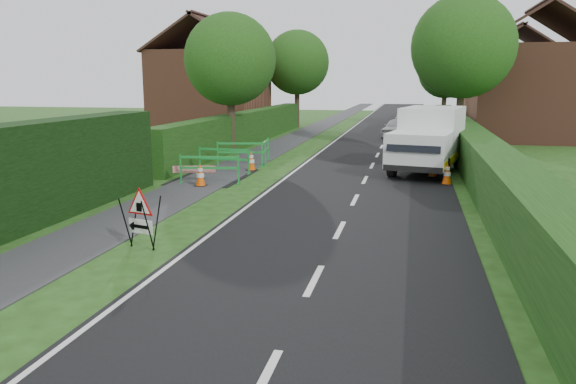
{
  "coord_description": "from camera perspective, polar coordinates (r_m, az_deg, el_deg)",
  "views": [
    {
      "loc": [
        4.09,
        -8.3,
        3.48
      ],
      "look_at": [
        1.67,
        2.57,
        1.27
      ],
      "focal_mm": 35.0,
      "sensor_mm": 36.0,
      "label": 1
    }
  ],
  "objects": [
    {
      "name": "ground",
      "position": [
        9.88,
        -13.01,
        -9.7
      ],
      "size": [
        120.0,
        120.0,
        0.0
      ],
      "primitive_type": "plane",
      "color": "#223F12",
      "rests_on": "ground"
    },
    {
      "name": "road_surface",
      "position": [
        43.47,
        10.46,
        6.45
      ],
      "size": [
        6.0,
        90.0,
        0.02
      ],
      "primitive_type": "cube",
      "color": "black",
      "rests_on": "ground"
    },
    {
      "name": "footpath",
      "position": [
        44.01,
        3.24,
        6.68
      ],
      "size": [
        2.0,
        90.0,
        0.02
      ],
      "primitive_type": "cube",
      "color": "#2D2D30",
      "rests_on": "ground"
    },
    {
      "name": "hedge_west_far",
      "position": [
        31.82,
        -4.16,
        4.92
      ],
      "size": [
        1.0,
        24.0,
        1.8
      ],
      "primitive_type": "cube",
      "color": "#14380F",
      "rests_on": "ground"
    },
    {
      "name": "hedge_east",
      "position": [
        24.66,
        18.02,
        2.56
      ],
      "size": [
        1.2,
        50.0,
        1.5
      ],
      "primitive_type": "cube",
      "color": "#14380F",
      "rests_on": "ground"
    },
    {
      "name": "house_west",
      "position": [
        40.81,
        -7.79,
        10.3
      ],
      "size": [
        7.5,
        7.4,
        7.88
      ],
      "color": "brown",
      "rests_on": "ground"
    },
    {
      "name": "house_east_a",
      "position": [
        36.95,
        23.64,
        9.4
      ],
      "size": [
        7.5,
        7.4,
        7.88
      ],
      "color": "brown",
      "rests_on": "ground"
    },
    {
      "name": "house_east_b",
      "position": [
        50.92,
        21.8,
        9.78
      ],
      "size": [
        7.5,
        7.4,
        7.88
      ],
      "color": "brown",
      "rests_on": "ground"
    },
    {
      "name": "tree_nw",
      "position": [
        27.71,
        -5.91,
        13.24
      ],
      "size": [
        4.4,
        4.4,
        6.7
      ],
      "color": "#2D2116",
      "rests_on": "ground"
    },
    {
      "name": "tree_ne",
      "position": [
        30.43,
        17.39,
        13.92
      ],
      "size": [
        5.2,
        5.2,
        7.79
      ],
      "color": "#2D2116",
      "rests_on": "ground"
    },
    {
      "name": "tree_fw",
      "position": [
        43.2,
        0.94,
        13.01
      ],
      "size": [
        4.8,
        4.8,
        7.24
      ],
      "color": "#2D2116",
      "rests_on": "ground"
    },
    {
      "name": "tree_fe",
      "position": [
        46.36,
        15.72,
        11.73
      ],
      "size": [
        4.2,
        4.2,
        6.33
      ],
      "color": "#2D2116",
      "rests_on": "ground"
    },
    {
      "name": "triangle_sign",
      "position": [
        12.07,
        -14.92,
        -2.13
      ],
      "size": [
        0.93,
        0.93,
        1.11
      ],
      "rotation": [
        0.0,
        0.0,
        -0.26
      ],
      "color": "black",
      "rests_on": "ground"
    },
    {
      "name": "works_van",
      "position": [
        22.49,
        14.11,
        5.33
      ],
      "size": [
        3.12,
        5.7,
        2.46
      ],
      "rotation": [
        0.0,
        0.0,
        -0.2
      ],
      "color": "silver",
      "rests_on": "ground"
    },
    {
      "name": "traffic_cone_0",
      "position": [
        19.83,
        15.86,
        1.83
      ],
      "size": [
        0.38,
        0.38,
        0.79
      ],
      "color": "black",
      "rests_on": "ground"
    },
    {
      "name": "traffic_cone_1",
      "position": [
        21.35,
        14.56,
        2.54
      ],
      "size": [
        0.38,
        0.38,
        0.79
      ],
      "color": "black",
      "rests_on": "ground"
    },
    {
      "name": "traffic_cone_2",
      "position": [
        24.62,
        14.81,
        3.64
      ],
      "size": [
        0.38,
        0.38,
        0.79
      ],
      "color": "black",
      "rests_on": "ground"
    },
    {
      "name": "traffic_cone_3",
      "position": [
        19.0,
        -8.9,
        1.73
      ],
      "size": [
        0.38,
        0.38,
        0.79
      ],
      "color": "black",
      "rests_on": "ground"
    },
    {
      "name": "traffic_cone_4",
      "position": [
        22.14,
        -3.75,
        3.18
      ],
      "size": [
        0.38,
        0.38,
        0.79
      ],
      "color": "black",
      "rests_on": "ground"
    },
    {
      "name": "ped_barrier_0",
      "position": [
        19.42,
        -7.98,
        2.67
      ],
      "size": [
        2.09,
        0.69,
        1.0
      ],
      "rotation": [
        0.0,
        0.0,
        0.17
      ],
      "color": "#198A32",
      "rests_on": "ground"
    },
    {
      "name": "ped_barrier_1",
      "position": [
        21.55,
        -6.53,
        3.55
      ],
      "size": [
        2.07,
        0.43,
        1.0
      ],
      "rotation": [
        0.0,
        0.0,
        -0.04
      ],
      "color": "#198A32",
      "rests_on": "ground"
    },
    {
      "name": "ped_barrier_2",
      "position": [
        23.56,
        -4.75,
        4.24
      ],
      "size": [
        2.09,
        0.8,
        1.0
      ],
      "rotation": [
        0.0,
        0.0,
        0.22
      ],
      "color": "#198A32",
      "rests_on": "ground"
    },
    {
      "name": "ped_barrier_3",
      "position": [
        24.11,
        -2.32,
        4.42
      ],
      "size": [
        0.62,
        2.09,
        1.0
      ],
      "rotation": [
        0.0,
        0.0,
        1.7
      ],
      "color": "#198A32",
      "rests_on": "ground"
    },
    {
      "name": "redwhite_plank",
      "position": [
        19.93,
        -9.47,
        1.01
      ],
      "size": [
        1.47,
        0.38,
        0.25
      ],
      "primitive_type": "cube",
      "rotation": [
        0.0,
        0.0,
        0.23
      ],
      "color": "red",
      "rests_on": "ground"
    },
    {
      "name": "hatchback_car",
      "position": [
        36.11,
        11.02,
        6.43
      ],
      "size": [
        2.09,
        3.69,
        1.18
      ],
      "primitive_type": "imported",
      "rotation": [
        0.0,
        0.0,
        -0.21
      ],
      "color": "silver",
      "rests_on": "ground"
    }
  ]
}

